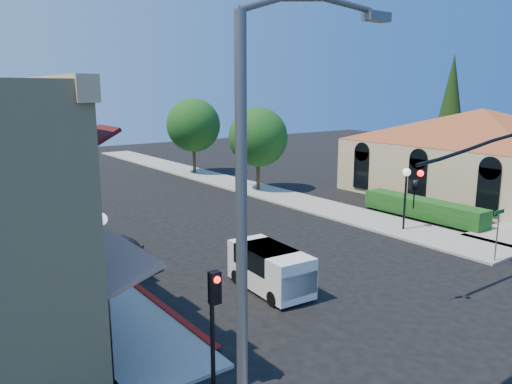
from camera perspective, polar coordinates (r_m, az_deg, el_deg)
ground at (r=18.36m, az=20.36°, el=-14.19°), size 120.00×120.00×0.00m
sidewalk_right at (r=43.13m, az=-3.80°, el=1.29°), size 3.50×50.00×0.12m
curb_red_strip at (r=19.82m, az=-12.24°, el=-11.75°), size 0.25×10.00×0.06m
mission_building at (r=41.63m, az=24.22°, el=5.06°), size 30.12×30.12×6.40m
hedge at (r=32.30m, az=18.49°, el=-2.92°), size 1.40×8.00×1.10m
conifer_far at (r=49.94m, az=21.37°, el=9.21°), size 3.20×3.20×11.00m
street_tree_a at (r=38.52m, az=0.24°, el=6.29°), size 4.56×4.56×6.48m
street_tree_b at (r=46.86m, az=-7.17°, el=7.58°), size 4.94×4.94×7.02m
signal_mast_arm at (r=22.78m, az=26.06°, el=1.12°), size 8.01×0.39×6.00m
secondary_signal at (r=13.05m, az=-4.84°, el=-13.13°), size 0.28×0.42×3.32m
cobra_streetlight at (r=8.75m, az=0.23°, el=-5.00°), size 3.60×0.25×9.31m
street_name_sign at (r=25.01m, az=25.91°, el=-3.63°), size 0.80×0.06×2.50m
lamppost_left_near at (r=18.36m, az=-17.17°, el=-4.84°), size 0.44×0.44×3.57m
lamppost_left_far at (r=31.64m, az=-25.74°, el=1.30°), size 0.44×0.44×3.57m
lamppost_right_near at (r=28.61m, az=16.77°, el=0.98°), size 0.44×0.44×3.57m
lamppost_right_far at (r=40.12m, az=-1.82°, el=4.40°), size 0.44×0.44×3.57m
white_van at (r=19.71m, az=1.68°, el=-8.52°), size 1.93×3.95×1.70m
parked_car_a at (r=23.31m, az=-14.85°, el=-6.57°), size 1.91×3.95×1.30m
parked_car_b at (r=28.63m, az=-18.95°, el=-3.66°), size 1.47×3.38×1.08m
parked_car_c at (r=30.67m, az=-20.44°, el=-2.78°), size 1.50×3.69×1.07m
parked_car_d at (r=36.32m, az=-23.14°, el=-0.58°), size 2.34×4.98×1.38m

